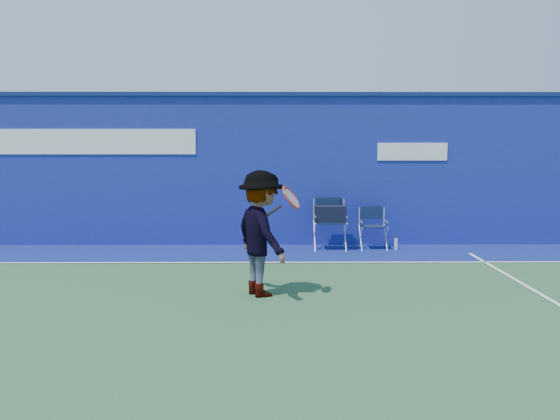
{
  "coord_description": "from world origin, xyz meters",
  "views": [
    {
      "loc": [
        0.84,
        -6.92,
        2.11
      ],
      "look_at": [
        0.92,
        2.6,
        1.0
      ],
      "focal_mm": 38.0,
      "sensor_mm": 36.0,
      "label": 1
    }
  ],
  "objects_px": {
    "directors_chair_right": "(373,236)",
    "directors_chair_left": "(330,228)",
    "tennis_player": "(261,233)",
    "water_bottle": "(396,244)"
  },
  "relations": [
    {
      "from": "directors_chair_left",
      "to": "tennis_player",
      "type": "xyz_separation_m",
      "value": [
        -1.25,
        -3.43,
        0.43
      ]
    },
    {
      "from": "directors_chair_left",
      "to": "tennis_player",
      "type": "distance_m",
      "value": 3.68
    },
    {
      "from": "directors_chair_right",
      "to": "tennis_player",
      "type": "relative_size",
      "value": 0.48
    },
    {
      "from": "directors_chair_right",
      "to": "water_bottle",
      "type": "bearing_deg",
      "value": -12.63
    },
    {
      "from": "directors_chair_right",
      "to": "water_bottle",
      "type": "relative_size",
      "value": 3.66
    },
    {
      "from": "directors_chair_left",
      "to": "water_bottle",
      "type": "bearing_deg",
      "value": -2.03
    },
    {
      "from": "directors_chair_right",
      "to": "directors_chair_left",
      "type": "bearing_deg",
      "value": -176.5
    },
    {
      "from": "directors_chair_right",
      "to": "tennis_player",
      "type": "distance_m",
      "value": 4.11
    },
    {
      "from": "directors_chair_left",
      "to": "directors_chair_right",
      "type": "height_order",
      "value": "directors_chair_left"
    },
    {
      "from": "directors_chair_left",
      "to": "tennis_player",
      "type": "bearing_deg",
      "value": -110.1
    }
  ]
}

